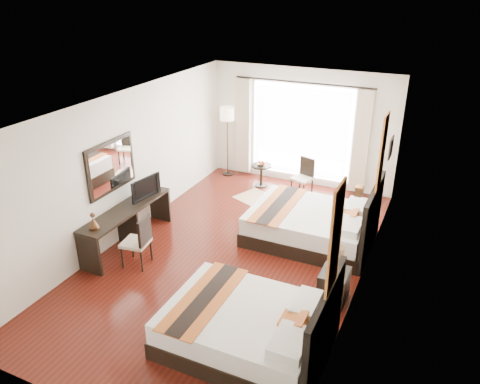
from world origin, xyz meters
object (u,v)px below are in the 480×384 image
at_px(floor_lamp, 227,118).
at_px(console_desk, 128,226).
at_px(table_lamp, 336,254).
at_px(fruit_bowl, 261,164).
at_px(bed_far, 314,224).
at_px(television, 143,187).
at_px(desk_chair, 138,250).
at_px(window_chair, 302,184).
at_px(nightstand, 334,285).
at_px(side_table, 261,176).
at_px(bed_near, 251,327).
at_px(vase, 331,272).

bearing_deg(floor_lamp, console_desk, -92.68).
bearing_deg(table_lamp, fruit_bowl, 127.64).
bearing_deg(floor_lamp, bed_far, -37.53).
height_order(bed_far, table_lamp, bed_far).
relative_size(table_lamp, television, 0.54).
relative_size(television, desk_chair, 0.78).
relative_size(table_lamp, desk_chair, 0.42).
bearing_deg(desk_chair, fruit_bowl, -107.69).
distance_m(console_desk, window_chair, 4.20).
distance_m(table_lamp, television, 3.94).
bearing_deg(nightstand, floor_lamp, 133.95).
distance_m(television, floor_lamp, 3.38).
xyz_separation_m(desk_chair, fruit_bowl, (0.66, 4.05, 0.29)).
relative_size(floor_lamp, side_table, 3.20).
bearing_deg(fruit_bowl, bed_near, -68.95).
relative_size(console_desk, window_chair, 2.51).
bearing_deg(console_desk, fruit_bowl, 70.54).
bearing_deg(bed_far, nightstand, -63.61).
height_order(bed_near, desk_chair, bed_near).
bearing_deg(side_table, console_desk, -109.20).
bearing_deg(console_desk, table_lamp, 0.84).
relative_size(nightstand, window_chair, 0.59).
bearing_deg(table_lamp, bed_near, -114.75).
height_order(bed_far, nightstand, bed_far).
distance_m(bed_near, television, 3.85).
distance_m(nightstand, fruit_bowl, 4.49).
bearing_deg(table_lamp, television, 172.82).
distance_m(nightstand, desk_chair, 3.41).
bearing_deg(bed_near, table_lamp, 65.25).
distance_m(bed_far, television, 3.36).
bearing_deg(vase, window_chair, 113.90).
bearing_deg(bed_far, console_desk, -152.82).
xyz_separation_m(nightstand, window_chair, (-1.66, 3.55, 0.02)).
distance_m(vase, television, 4.00).
relative_size(nightstand, table_lamp, 1.32).
distance_m(side_table, window_chair, 1.06).
bearing_deg(vase, fruit_bowl, 125.97).
bearing_deg(console_desk, side_table, 70.80).
bearing_deg(bed_far, window_chair, 113.92).
height_order(bed_near, bed_far, bed_far).
bearing_deg(table_lamp, side_table, 127.41).
relative_size(floor_lamp, window_chair, 2.01).
bearing_deg(fruit_bowl, vase, -54.03).
xyz_separation_m(bed_far, side_table, (-1.90, 1.95, -0.06)).
height_order(bed_far, floor_lamp, floor_lamp).
height_order(nightstand, television, television).
bearing_deg(desk_chair, bed_near, 150.37).
relative_size(nightstand, desk_chair, 0.55).
relative_size(desk_chair, fruit_bowl, 4.64).
bearing_deg(window_chair, console_desk, -15.73).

